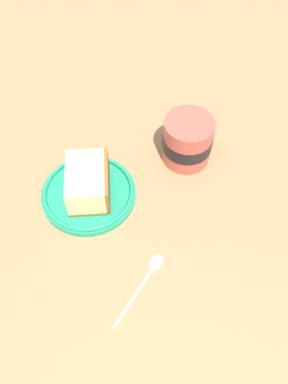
{
  "coord_description": "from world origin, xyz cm",
  "views": [
    {
      "loc": [
        -42.05,
        5.61,
        58.35
      ],
      "look_at": [
        -6.85,
        -7.53,
        3.0
      ],
      "focal_mm": 37.11,
      "sensor_mm": 36.0,
      "label": 1
    }
  ],
  "objects_px": {
    "small_plate": "(89,193)",
    "teaspoon": "(148,274)",
    "cake_slice": "(88,182)",
    "tea_mug": "(188,140)"
  },
  "relations": [
    {
      "from": "small_plate",
      "to": "teaspoon",
      "type": "height_order",
      "value": "small_plate"
    },
    {
      "from": "small_plate",
      "to": "cake_slice",
      "type": "height_order",
      "value": "cake_slice"
    },
    {
      "from": "cake_slice",
      "to": "teaspoon",
      "type": "distance_m",
      "value": 0.18
    },
    {
      "from": "tea_mug",
      "to": "small_plate",
      "type": "bearing_deg",
      "value": 96.8
    },
    {
      "from": "small_plate",
      "to": "teaspoon",
      "type": "xyz_separation_m",
      "value": [
        -0.17,
        -0.04,
        -0.01
      ]
    },
    {
      "from": "small_plate",
      "to": "cake_slice",
      "type": "xyz_separation_m",
      "value": [
        -0.0,
        -0.0,
        0.03
      ]
    },
    {
      "from": "cake_slice",
      "to": "tea_mug",
      "type": "bearing_deg",
      "value": -82.88
    },
    {
      "from": "small_plate",
      "to": "teaspoon",
      "type": "bearing_deg",
      "value": -165.66
    },
    {
      "from": "teaspoon",
      "to": "tea_mug",
      "type": "bearing_deg",
      "value": -37.51
    },
    {
      "from": "cake_slice",
      "to": "teaspoon",
      "type": "xyz_separation_m",
      "value": [
        -0.17,
        -0.04,
        -0.04
      ]
    }
  ]
}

